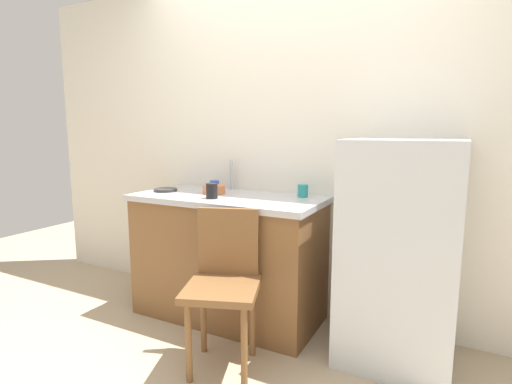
# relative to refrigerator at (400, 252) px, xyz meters

# --- Properties ---
(ground_plane) EXTENTS (8.00, 8.00, 0.00)m
(ground_plane) POSITION_rel_refrigerator_xyz_m (-0.78, -0.65, -0.65)
(ground_plane) COLOR tan
(back_wall) EXTENTS (4.80, 0.10, 2.47)m
(back_wall) POSITION_rel_refrigerator_xyz_m (-0.78, 0.35, 0.59)
(back_wall) COLOR silver
(back_wall) RESTS_ON ground_plane
(cabinet_base) EXTENTS (1.30, 0.60, 0.85)m
(cabinet_base) POSITION_rel_refrigerator_xyz_m (-1.16, 0.00, -0.22)
(cabinet_base) COLOR brown
(cabinet_base) RESTS_ON ground_plane
(countertop) EXTENTS (1.34, 0.64, 0.04)m
(countertop) POSITION_rel_refrigerator_xyz_m (-1.16, 0.00, 0.22)
(countertop) COLOR #B7B7BC
(countertop) RESTS_ON cabinet_base
(faucet) EXTENTS (0.02, 0.02, 0.23)m
(faucet) POSITION_rel_refrigerator_xyz_m (-1.28, 0.25, 0.35)
(faucet) COLOR #B7B7BC
(faucet) RESTS_ON countertop
(refrigerator) EXTENTS (0.62, 0.61, 1.29)m
(refrigerator) POSITION_rel_refrigerator_xyz_m (0.00, 0.00, 0.00)
(refrigerator) COLOR silver
(refrigerator) RESTS_ON ground_plane
(chair) EXTENTS (0.51, 0.51, 0.89)m
(chair) POSITION_rel_refrigerator_xyz_m (-0.87, -0.51, -0.15)
(chair) COLOR brown
(chair) RESTS_ON ground_plane
(terracotta_bowl) EXTENTS (0.16, 0.16, 0.06)m
(terracotta_bowl) POSITION_rel_refrigerator_xyz_m (-1.30, 0.04, 0.27)
(terracotta_bowl) COLOR #C67042
(terracotta_bowl) RESTS_ON countertop
(hotplate) EXTENTS (0.17, 0.17, 0.02)m
(hotplate) POSITION_rel_refrigerator_xyz_m (-1.68, -0.04, 0.25)
(hotplate) COLOR #2D2D2D
(hotplate) RESTS_ON countertop
(cup_teal) EXTENTS (0.07, 0.07, 0.09)m
(cup_teal) POSITION_rel_refrigerator_xyz_m (-0.67, 0.19, 0.28)
(cup_teal) COLOR teal
(cup_teal) RESTS_ON countertop
(cup_blue) EXTENTS (0.07, 0.07, 0.08)m
(cup_blue) POSITION_rel_refrigerator_xyz_m (-1.38, 0.18, 0.28)
(cup_blue) COLOR blue
(cup_blue) RESTS_ON countertop
(cup_black) EXTENTS (0.08, 0.08, 0.10)m
(cup_black) POSITION_rel_refrigerator_xyz_m (-1.19, -0.14, 0.29)
(cup_black) COLOR black
(cup_black) RESTS_ON countertop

